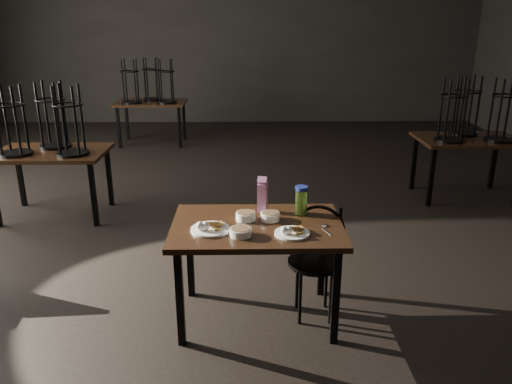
{
  "coord_description": "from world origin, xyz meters",
  "views": [
    {
      "loc": [
        0.19,
        -4.74,
        2.11
      ],
      "look_at": [
        0.26,
        -1.11,
        0.85
      ],
      "focal_mm": 35.0,
      "sensor_mm": 36.0,
      "label": 1
    }
  ],
  "objects_px": {
    "main_table": "(257,234)",
    "juice_carton": "(262,196)",
    "water_bottle": "(301,200)",
    "bentwood_chair": "(317,252)"
  },
  "relations": [
    {
      "from": "main_table",
      "to": "juice_carton",
      "type": "height_order",
      "value": "juice_carton"
    },
    {
      "from": "water_bottle",
      "to": "bentwood_chair",
      "type": "relative_size",
      "value": 0.26
    },
    {
      "from": "main_table",
      "to": "water_bottle",
      "type": "distance_m",
      "value": 0.42
    },
    {
      "from": "main_table",
      "to": "bentwood_chair",
      "type": "xyz_separation_m",
      "value": [
        0.44,
        0.08,
        -0.18
      ]
    },
    {
      "from": "main_table",
      "to": "bentwood_chair",
      "type": "bearing_deg",
      "value": 9.69
    },
    {
      "from": "juice_carton",
      "to": "bentwood_chair",
      "type": "distance_m",
      "value": 0.58
    },
    {
      "from": "juice_carton",
      "to": "main_table",
      "type": "bearing_deg",
      "value": -100.29
    },
    {
      "from": "main_table",
      "to": "bentwood_chair",
      "type": "relative_size",
      "value": 1.46
    },
    {
      "from": "juice_carton",
      "to": "water_bottle",
      "type": "height_order",
      "value": "juice_carton"
    },
    {
      "from": "juice_carton",
      "to": "bentwood_chair",
      "type": "xyz_separation_m",
      "value": [
        0.39,
        -0.17,
        -0.39
      ]
    }
  ]
}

